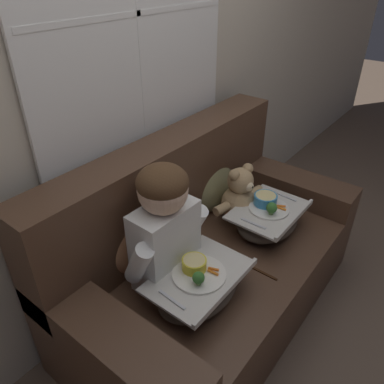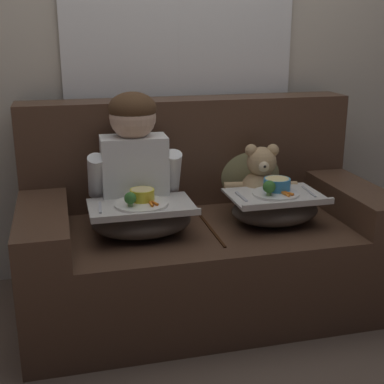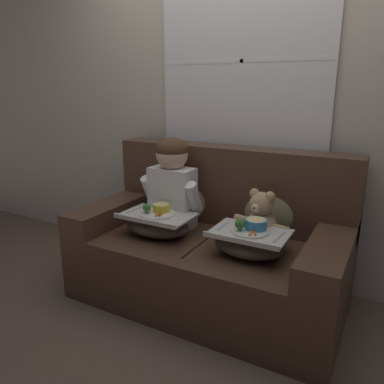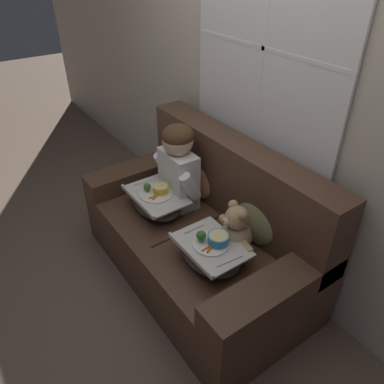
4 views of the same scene
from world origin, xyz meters
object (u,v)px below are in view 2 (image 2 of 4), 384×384
(teddy_bear, at_px, (261,183))
(lap_tray_child, at_px, (142,219))
(child_figure, at_px, (134,152))
(lap_tray_teddy, at_px, (275,207))
(throw_pillow_behind_child, at_px, (130,174))
(throw_pillow_behind_teddy, at_px, (249,166))
(couch, at_px, (200,233))

(teddy_bear, relative_size, lap_tray_child, 0.80)
(child_figure, xyz_separation_m, lap_tray_teddy, (0.64, -0.19, -0.26))
(teddy_bear, distance_m, lap_tray_child, 0.66)
(throw_pillow_behind_child, distance_m, teddy_bear, 0.66)
(throw_pillow_behind_child, distance_m, child_figure, 0.24)
(throw_pillow_behind_teddy, relative_size, lap_tray_teddy, 0.88)
(couch, xyz_separation_m, throw_pillow_behind_child, (-0.32, 0.19, 0.28))
(throw_pillow_behind_teddy, xyz_separation_m, lap_tray_child, (-0.64, -0.37, -0.11))
(throw_pillow_behind_teddy, distance_m, lap_tray_teddy, 0.39)
(throw_pillow_behind_child, bearing_deg, throw_pillow_behind_teddy, 0.00)
(couch, bearing_deg, throw_pillow_behind_child, 149.47)
(child_figure, height_order, lap_tray_teddy, child_figure)
(throw_pillow_behind_teddy, bearing_deg, teddy_bear, -90.30)
(couch, height_order, throw_pillow_behind_child, couch)
(teddy_bear, bearing_deg, lap_tray_teddy, -89.54)
(couch, distance_m, teddy_bear, 0.40)
(throw_pillow_behind_teddy, distance_m, teddy_bear, 0.19)
(throw_pillow_behind_child, xyz_separation_m, throw_pillow_behind_teddy, (0.64, 0.00, 0.00))
(throw_pillow_behind_child, bearing_deg, teddy_bear, -16.16)
(child_figure, relative_size, lap_tray_child, 1.33)
(throw_pillow_behind_teddy, relative_size, child_figure, 0.62)
(lap_tray_child, bearing_deg, couch, 30.02)
(teddy_bear, bearing_deg, child_figure, 179.68)
(child_figure, bearing_deg, teddy_bear, -0.32)
(lap_tray_teddy, bearing_deg, throw_pillow_behind_teddy, 90.08)
(throw_pillow_behind_child, height_order, lap_tray_child, throw_pillow_behind_child)
(throw_pillow_behind_child, distance_m, lap_tray_teddy, 0.74)
(throw_pillow_behind_child, relative_size, lap_tray_child, 0.88)
(lap_tray_child, bearing_deg, throw_pillow_behind_teddy, 30.28)
(couch, bearing_deg, lap_tray_teddy, -29.90)
(couch, bearing_deg, throw_pillow_behind_teddy, 30.53)
(couch, distance_m, child_figure, 0.54)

